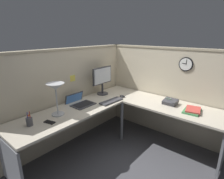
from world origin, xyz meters
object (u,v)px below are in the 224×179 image
(monitor, at_px, (102,79))
(wall_clock, at_px, (186,64))
(desk_lamp_dome, at_px, (56,89))
(cell_phone, at_px, (50,122))
(book_stack, at_px, (192,110))
(keyboard, at_px, (111,101))
(pen_cup, at_px, (29,121))
(laptop, at_px, (79,102))
(office_phone, at_px, (171,102))
(computer_mouse, at_px, (122,96))

(monitor, xyz_separation_m, wall_clock, (0.62, -1.22, 0.31))
(monitor, bearing_deg, desk_lamp_dome, -172.76)
(monitor, distance_m, cell_phone, 1.29)
(monitor, height_order, book_stack, monitor)
(monitor, height_order, keyboard, monitor)
(book_stack, bearing_deg, keyboard, 111.44)
(keyboard, bearing_deg, pen_cup, 171.65)
(laptop, height_order, pen_cup, pen_cup)
(desk_lamp_dome, height_order, office_phone, desk_lamp_dome)
(desk_lamp_dome, bearing_deg, keyboard, -16.41)
(wall_clock, bearing_deg, book_stack, -142.75)
(laptop, relative_size, desk_lamp_dome, 0.86)
(monitor, bearing_deg, keyboard, -117.78)
(office_phone, bearing_deg, laptop, 129.08)
(laptop, bearing_deg, book_stack, -60.45)
(wall_clock, bearing_deg, laptop, 135.64)
(monitor, distance_m, laptop, 0.65)
(computer_mouse, height_order, office_phone, office_phone)
(laptop, bearing_deg, computer_mouse, -26.10)
(keyboard, bearing_deg, laptop, 141.86)
(wall_clock, bearing_deg, computer_mouse, 121.70)
(keyboard, bearing_deg, cell_phone, 175.72)
(laptop, height_order, book_stack, laptop)
(laptop, distance_m, keyboard, 0.51)
(cell_phone, xyz_separation_m, wall_clock, (1.86, -0.97, 0.60))
(keyboard, bearing_deg, office_phone, -53.62)
(monitor, distance_m, book_stack, 1.55)
(cell_phone, relative_size, office_phone, 0.70)
(computer_mouse, xyz_separation_m, wall_clock, (0.52, -0.85, 0.59))
(cell_phone, height_order, book_stack, book_stack)
(keyboard, distance_m, office_phone, 0.94)
(laptop, relative_size, computer_mouse, 3.66)
(monitor, bearing_deg, office_phone, -74.57)
(desk_lamp_dome, relative_size, cell_phone, 3.09)
(keyboard, relative_size, book_stack, 1.38)
(pen_cup, relative_size, cell_phone, 1.25)
(keyboard, bearing_deg, book_stack, -65.80)
(computer_mouse, xyz_separation_m, cell_phone, (-1.34, 0.13, -0.01))
(keyboard, distance_m, wall_clock, 1.32)
(monitor, distance_m, pen_cup, 1.46)
(office_phone, height_order, book_stack, office_phone)
(desk_lamp_dome, xyz_separation_m, pen_cup, (-0.40, -0.00, -0.31))
(pen_cup, distance_m, office_phone, 2.03)
(keyboard, height_order, book_stack, book_stack)
(laptop, bearing_deg, office_phone, -50.92)
(laptop, xyz_separation_m, desk_lamp_dome, (-0.45, -0.09, 0.34))
(keyboard, relative_size, wall_clock, 1.95)
(book_stack, bearing_deg, cell_phone, 139.64)
(monitor, xyz_separation_m, computer_mouse, (0.10, -0.38, -0.28))
(laptop, xyz_separation_m, pen_cup, (-0.84, -0.09, 0.03))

